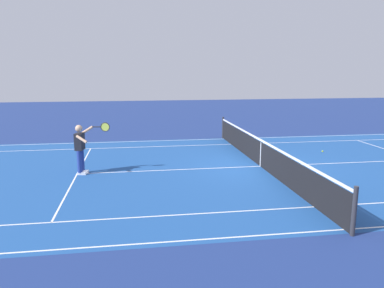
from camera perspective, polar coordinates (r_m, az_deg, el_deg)
name	(u,v)px	position (r m, az deg, el deg)	size (l,w,h in m)	color
ground_plane	(260,166)	(13.72, 10.41, -3.37)	(60.00, 60.00, 0.00)	navy
court_slab	(260,166)	(13.72, 10.41, -3.37)	(24.20, 11.40, 0.00)	#1E4C93
court_line_markings	(260,166)	(13.72, 10.41, -3.36)	(23.85, 11.05, 0.01)	white
tennis_net	(261,153)	(13.60, 10.48, -1.37)	(0.10, 11.70, 1.08)	#2D2D33
tennis_player_near	(81,147)	(12.88, -16.59, -0.37)	(1.15, 0.76, 1.70)	navy
tennis_ball	(323,151)	(16.75, 19.30, -1.05)	(0.07, 0.07, 0.07)	#CCE01E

